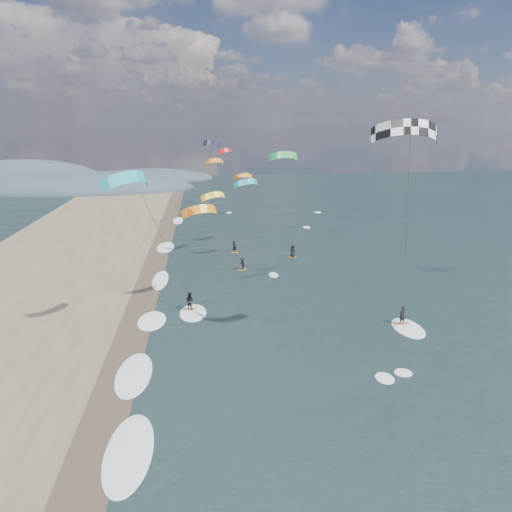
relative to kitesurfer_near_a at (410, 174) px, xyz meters
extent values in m
plane|color=black|center=(-9.30, -6.47, -14.41)|extent=(260.00, 260.00, 0.00)
cube|color=#382D23|center=(-21.30, 3.53, -14.40)|extent=(3.00, 240.00, 0.00)
ellipsoid|color=#3D4756|center=(-67.30, 105.53, -14.41)|extent=(48.00, 20.00, 15.00)
ellipsoid|color=#3D4756|center=(-49.30, 93.53, -14.41)|extent=(64.00, 24.00, 10.00)
ellipsoid|color=#3D4756|center=(-31.30, 113.53, -14.41)|extent=(40.00, 18.00, 7.00)
cube|color=#B96B20|center=(3.21, 4.98, -14.37)|extent=(1.46, 0.44, 0.06)
imported|color=black|center=(3.21, 4.98, -13.44)|extent=(0.75, 0.60, 1.80)
ellipsoid|color=white|center=(3.51, 4.18, -14.41)|extent=(2.60, 4.20, 0.12)
cylinder|color=black|center=(1.21, 1.98, -4.93)|extent=(0.02, 0.02, 17.87)
cube|color=#B96B20|center=(-16.33, 10.65, -14.37)|extent=(1.42, 0.44, 0.07)
imported|color=black|center=(-16.33, 10.65, -13.44)|extent=(1.11, 1.06, 1.80)
ellipsoid|color=white|center=(-16.03, 9.85, -14.41)|extent=(2.60, 4.20, 0.12)
cylinder|color=black|center=(-18.08, 7.65, -6.76)|extent=(0.02, 0.02, 14.47)
cube|color=#B96B20|center=(-10.04, 22.01, -14.38)|extent=(1.10, 0.35, 0.05)
imported|color=black|center=(-10.04, 22.01, -13.57)|extent=(1.00, 1.17, 1.57)
cube|color=#B96B20|center=(-2.64, 26.49, -14.38)|extent=(1.10, 0.35, 0.05)
imported|color=black|center=(-2.64, 26.49, -13.49)|extent=(0.99, 0.99, 1.74)
cube|color=#B96B20|center=(-10.49, 29.61, -14.38)|extent=(1.10, 0.35, 0.05)
imported|color=black|center=(-10.49, 29.61, -13.51)|extent=(0.73, 0.69, 1.68)
ellipsoid|color=white|center=(-20.10, -8.47, -14.41)|extent=(2.40, 5.40, 0.11)
ellipsoid|color=white|center=(-20.10, -0.47, -14.41)|extent=(2.40, 5.40, 0.11)
ellipsoid|color=white|center=(-20.10, 8.53, -14.41)|extent=(2.40, 5.40, 0.11)
ellipsoid|color=white|center=(-20.10, 19.53, -14.41)|extent=(2.40, 5.40, 0.11)
ellipsoid|color=white|center=(-20.10, 33.53, -14.41)|extent=(2.40, 5.40, 0.11)
ellipsoid|color=white|center=(-20.10, 51.53, -14.41)|extent=(2.40, 5.40, 0.11)
camera|label=1|loc=(-14.52, -29.03, 3.58)|focal=30.00mm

